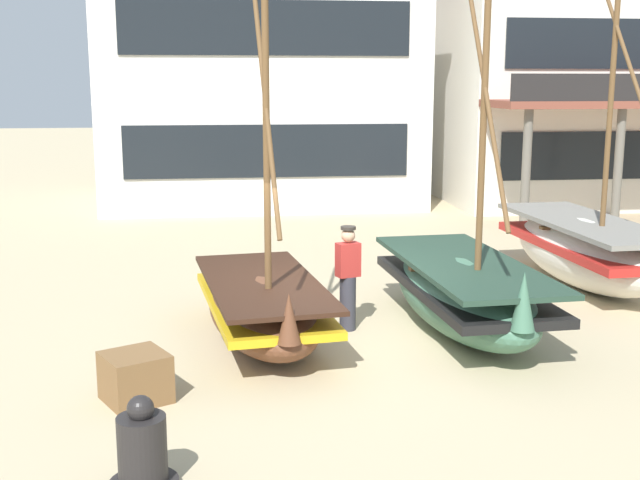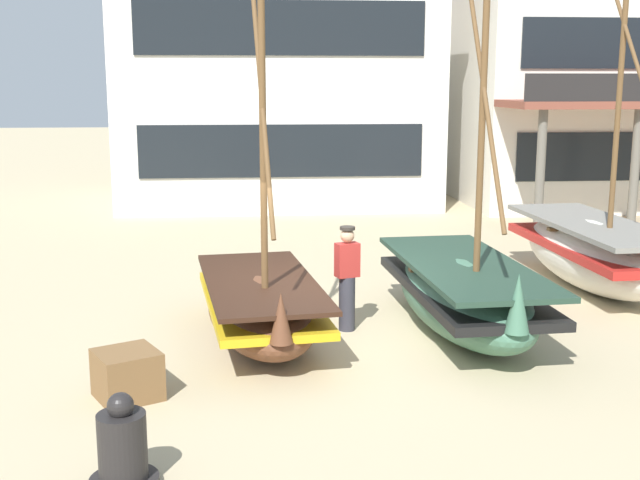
% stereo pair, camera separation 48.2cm
% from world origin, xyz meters
% --- Properties ---
extents(ground_plane, '(120.00, 120.00, 0.00)m').
position_xyz_m(ground_plane, '(0.00, 0.00, 0.00)').
color(ground_plane, tan).
extents(fishing_boat_near_left, '(2.09, 4.16, 5.32)m').
position_xyz_m(fishing_boat_near_left, '(-0.98, 0.21, 0.55)').
color(fishing_boat_near_left, brown).
rests_on(fishing_boat_near_left, ground).
extents(fishing_boat_centre_large, '(1.86, 4.93, 6.53)m').
position_xyz_m(fishing_boat_centre_large, '(5.41, 2.84, 0.72)').
color(fishing_boat_centre_large, silver).
rests_on(fishing_boat_centre_large, ground).
extents(fishing_boat_far_right, '(1.96, 4.66, 5.84)m').
position_xyz_m(fishing_boat_far_right, '(2.21, 0.32, 0.64)').
color(fishing_boat_far_right, '#427056').
rests_on(fishing_boat_far_right, ground).
extents(fisherman_by_hull, '(0.41, 0.32, 1.68)m').
position_xyz_m(fisherman_by_hull, '(0.40, 0.61, 0.83)').
color(fisherman_by_hull, '#33333D').
rests_on(fisherman_by_hull, ground).
extents(capstan_winch, '(0.68, 0.68, 0.98)m').
position_xyz_m(capstan_winch, '(-2.40, -4.23, 0.38)').
color(capstan_winch, black).
rests_on(capstan_winch, ground).
extents(cargo_crate, '(0.99, 0.99, 0.61)m').
position_xyz_m(cargo_crate, '(-2.69, -1.93, 0.30)').
color(cargo_crate, brown).
rests_on(cargo_crate, ground).
extents(harbor_building_main, '(10.27, 6.30, 7.28)m').
position_xyz_m(harbor_building_main, '(-0.16, 14.88, 3.65)').
color(harbor_building_main, white).
rests_on(harbor_building_main, ground).
extents(harbor_building_annex, '(9.39, 9.27, 9.94)m').
position_xyz_m(harbor_building_annex, '(10.37, 14.15, 4.96)').
color(harbor_building_annex, silver).
rests_on(harbor_building_annex, ground).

